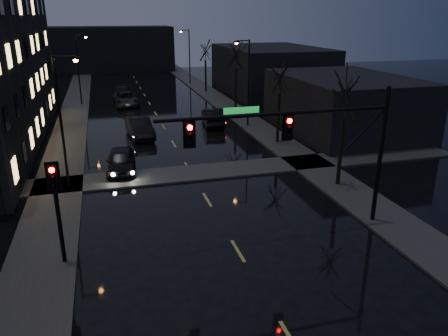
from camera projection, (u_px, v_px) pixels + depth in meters
sidewalk_left at (71, 125)px, 42.17m from camera, size 3.00×140.00×0.12m
sidewalk_right at (239, 114)px, 46.45m from camera, size 3.00×140.00×0.12m
sidewalk_cross at (192, 173)px, 29.32m from camera, size 40.00×3.00×0.12m
commercial_right_near at (343, 104)px, 39.23m from camera, size 10.00×14.00×5.00m
commercial_right_far at (270, 70)px, 59.42m from camera, size 12.00×18.00×6.00m
far_block at (112, 49)px, 81.31m from camera, size 22.00×10.00×8.00m
signal_mast at (312, 136)px, 20.05m from camera, size 11.11×0.41×7.00m
signal_pole_left at (56, 199)px, 17.81m from camera, size 0.35×0.41×4.53m
tree_near at (347, 86)px, 25.30m from camera, size 3.52×3.52×8.08m
tree_mid_a at (280, 72)px, 34.51m from camera, size 3.30×3.30×7.58m
tree_mid_b at (236, 50)px, 45.15m from camera, size 3.74×3.74×8.59m
tree_far at (205, 47)px, 58.05m from camera, size 3.43×3.43×7.88m
streetlight_l_near at (64, 112)px, 25.39m from camera, size 1.53×0.28×8.00m
streetlight_l_far at (79, 64)px, 49.92m from camera, size 1.53×0.28×8.00m
streetlight_r_mid at (246, 76)px, 40.11m from camera, size 1.53×0.28×8.00m
streetlight_r_far at (188, 52)px, 65.55m from camera, size 1.53×0.28×8.00m
oncoming_car_a at (121, 161)px, 29.46m from camera, size 2.23×4.78×1.58m
oncoming_car_b at (140, 128)px, 37.78m from camera, size 2.27×5.31×1.70m
oncoming_car_c at (126, 99)px, 50.94m from camera, size 2.80×5.77×1.58m
oncoming_car_d at (122, 93)px, 54.52m from camera, size 2.73×5.77×1.63m
lead_car at (213, 117)px, 41.94m from camera, size 2.34×5.21×1.66m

